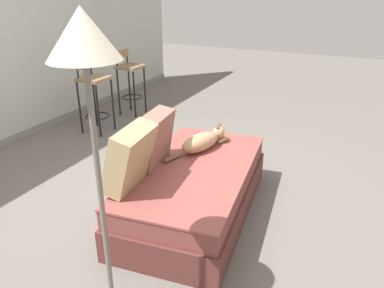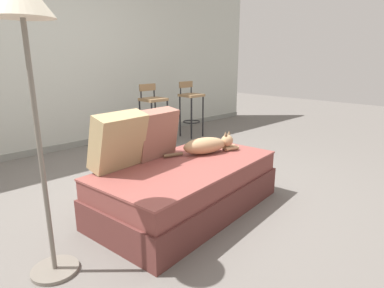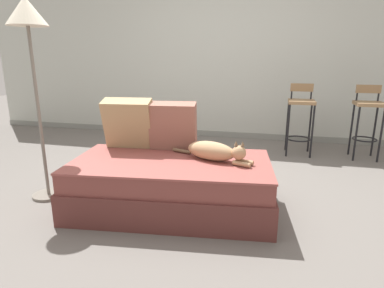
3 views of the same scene
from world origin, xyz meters
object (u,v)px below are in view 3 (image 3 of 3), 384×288
object	(u,v)px
couch	(171,184)
bar_stool_by_doorway	(368,114)
throw_pillow_middle	(173,126)
bar_stool_near_window	(300,113)
throw_pillow_corner	(129,123)
cat	(214,151)
floor_lamp	(29,31)

from	to	relation	value
couch	bar_stool_by_doorway	bearing A→B (deg)	45.26
throw_pillow_middle	bar_stool_near_window	xyz separation A→B (m)	(1.20, 1.60, -0.10)
couch	throw_pillow_corner	size ratio (longest dim) A/B	3.71
throw_pillow_middle	bar_stool_by_doorway	size ratio (longest dim) A/B	0.48
cat	couch	bearing A→B (deg)	-165.41
couch	bar_stool_by_doorway	world-z (taller)	bar_stool_by_doorway
throw_pillow_corner	cat	world-z (taller)	throw_pillow_corner
throw_pillow_corner	bar_stool_by_doorway	distance (m)	2.89
couch	floor_lamp	size ratio (longest dim) A/B	1.01
throw_pillow_corner	couch	bearing A→B (deg)	-29.71
throw_pillow_corner	floor_lamp	bearing A→B (deg)	-155.67
bar_stool_near_window	throw_pillow_middle	bearing A→B (deg)	-126.90
bar_stool_by_doorway	floor_lamp	bearing A→B (deg)	-147.44
bar_stool_by_doorway	bar_stool_near_window	bearing A→B (deg)	-179.97
bar_stool_by_doorway	couch	bearing A→B (deg)	-134.74
couch	throw_pillow_middle	size ratio (longest dim) A/B	3.93
couch	throw_pillow_corner	world-z (taller)	throw_pillow_corner
couch	bar_stool_near_window	bearing A→B (deg)	59.67
throw_pillow_corner	floor_lamp	distance (m)	1.07
throw_pillow_corner	bar_stool_by_doorway	bearing A→B (deg)	34.68
couch	bar_stool_near_window	xyz separation A→B (m)	(1.12, 1.92, 0.33)
cat	bar_stool_near_window	xyz separation A→B (m)	(0.78, 1.83, 0.04)
bar_stool_near_window	throw_pillow_corner	bearing A→B (deg)	-134.20
cat	floor_lamp	size ratio (longest dim) A/B	0.42
couch	bar_stool_by_doorway	distance (m)	2.72
bar_stool_by_doorway	cat	bearing A→B (deg)	-130.50
bar_stool_near_window	floor_lamp	world-z (taller)	floor_lamp
bar_stool_near_window	couch	bearing A→B (deg)	-120.33
throw_pillow_corner	bar_stool_near_window	xyz separation A→B (m)	(1.60, 1.64, -0.11)
throw_pillow_corner	throw_pillow_middle	world-z (taller)	throw_pillow_corner
cat	bar_stool_near_window	world-z (taller)	bar_stool_near_window
floor_lamp	bar_stool_near_window	bearing A→B (deg)	40.57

